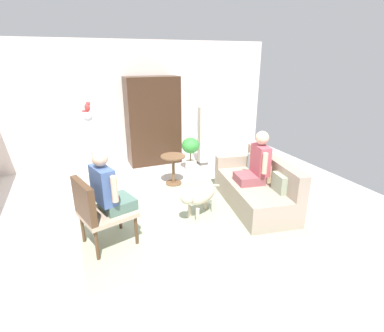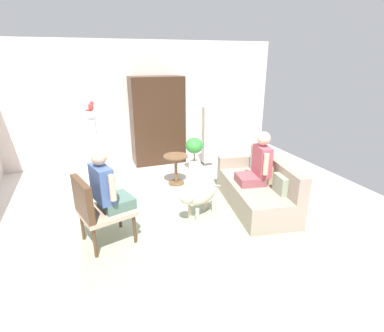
% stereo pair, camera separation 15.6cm
% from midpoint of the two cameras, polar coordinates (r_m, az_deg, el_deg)
% --- Properties ---
extents(ground_plane, '(7.22, 7.22, 0.00)m').
position_cam_midpoint_polar(ground_plane, '(4.89, -1.41, -8.60)').
color(ground_plane, beige).
extents(back_wall, '(6.62, 0.12, 2.71)m').
position_cam_midpoint_polar(back_wall, '(7.19, -9.19, 11.89)').
color(back_wall, silver).
rests_on(back_wall, ground).
extents(area_rug, '(3.05, 2.38, 0.01)m').
position_cam_midpoint_polar(area_rug, '(4.76, -0.80, -9.44)').
color(area_rug, gray).
rests_on(area_rug, ground).
extents(couch, '(1.10, 1.87, 0.81)m').
position_cam_midpoint_polar(couch, '(5.11, 13.33, -4.18)').
color(couch, gray).
rests_on(couch, ground).
extents(armchair, '(0.77, 0.74, 0.95)m').
position_cam_midpoint_polar(armchair, '(4.00, -16.78, -7.49)').
color(armchair, '#4C331E').
rests_on(armchair, ground).
extents(person_on_couch, '(0.53, 0.55, 0.85)m').
position_cam_midpoint_polar(person_on_couch, '(4.90, 13.38, 0.42)').
color(person_on_couch, '#8A474E').
extents(person_on_armchair, '(0.55, 0.57, 0.83)m').
position_cam_midpoint_polar(person_on_armchair, '(3.95, -14.87, -3.86)').
color(person_on_armchair, '#49685C').
extents(round_end_table, '(0.47, 0.47, 0.58)m').
position_cam_midpoint_polar(round_end_table, '(5.78, -2.32, -0.08)').
color(round_end_table, brown).
rests_on(round_end_table, ground).
extents(dog, '(0.81, 0.50, 0.56)m').
position_cam_midpoint_polar(dog, '(4.60, 2.41, -5.75)').
color(dog, beige).
rests_on(dog, ground).
extents(bird_cage_stand, '(0.41, 0.41, 1.47)m').
position_cam_midpoint_polar(bird_cage_stand, '(5.66, -17.20, 2.81)').
color(bird_cage_stand, silver).
rests_on(bird_cage_stand, ground).
extents(parrot, '(0.17, 0.10, 0.17)m').
position_cam_midpoint_polar(parrot, '(5.49, -17.92, 10.74)').
color(parrot, red).
rests_on(parrot, bird_cage_stand).
extents(potted_plant, '(0.38, 0.38, 0.72)m').
position_cam_midpoint_polar(potted_plant, '(6.47, 1.12, 3.13)').
color(potted_plant, beige).
rests_on(potted_plant, ground).
extents(column_lamp, '(0.20, 0.20, 1.33)m').
position_cam_midpoint_polar(column_lamp, '(6.78, 3.48, 5.58)').
color(column_lamp, '#4C4742').
rests_on(column_lamp, ground).
extents(armoire_cabinet, '(1.17, 0.56, 1.96)m').
position_cam_midpoint_polar(armoire_cabinet, '(6.92, -5.94, 8.56)').
color(armoire_cabinet, '#382316').
rests_on(armoire_cabinet, ground).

